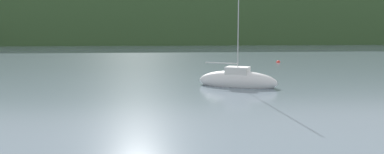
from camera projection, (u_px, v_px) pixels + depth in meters
The scene contains 3 objects.
wooded_hillside at pixel (127, 21), 119.99m from camera, with size 352.00×49.42×35.62m.
sailboat_mid_1 at pixel (237, 81), 30.33m from camera, with size 6.13×4.18×8.76m.
mooring_buoy_mid at pixel (278, 62), 50.38m from camera, with size 0.50×0.50×0.50m, color red.
Camera 1 is at (-1.77, 26.25, 4.49)m, focal length 37.94 mm.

